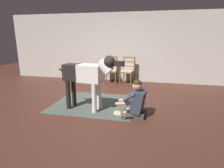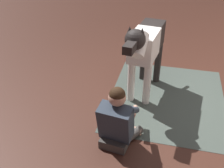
{
  "view_description": "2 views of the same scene",
  "coord_description": "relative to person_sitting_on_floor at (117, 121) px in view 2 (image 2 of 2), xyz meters",
  "views": [
    {
      "loc": [
        1.36,
        -4.35,
        1.69
      ],
      "look_at": [
        0.44,
        -0.27,
        0.62
      ],
      "focal_mm": 29.52,
      "sensor_mm": 36.0,
      "label": 1
    },
    {
      "loc": [
        3.47,
        -0.05,
        2.47
      ],
      "look_at": [
        0.69,
        -0.72,
        0.64
      ],
      "focal_mm": 42.3,
      "sensor_mm": 36.0,
      "label": 2
    }
  ],
  "objects": [
    {
      "name": "ground_plane",
      "position": [
        -1.04,
        0.58,
        -0.34
      ],
      "size": [
        15.72,
        15.72,
        0.0
      ],
      "primitive_type": "plane",
      "color": "#46261C"
    },
    {
      "name": "area_rug",
      "position": [
        -1.12,
        0.57,
        -0.34
      ],
      "size": [
        2.09,
        1.78,
        0.01
      ],
      "primitive_type": "cube",
      "color": "#46514A",
      "rests_on": "ground"
    },
    {
      "name": "person_sitting_on_floor",
      "position": [
        0.0,
        0.0,
        0.0
      ],
      "size": [
        0.68,
        0.57,
        0.83
      ],
      "color": "#413F3C",
      "rests_on": "ground"
    },
    {
      "name": "large_dog",
      "position": [
        -1.14,
        0.16,
        0.51
      ],
      "size": [
        1.64,
        0.47,
        1.33
      ],
      "color": "white",
      "rests_on": "ground"
    },
    {
      "name": "hot_dog_on_plate",
      "position": [
        -0.41,
        0.06,
        -0.31
      ],
      "size": [
        0.2,
        0.2,
        0.06
      ],
      "color": "silver",
      "rests_on": "ground"
    }
  ]
}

